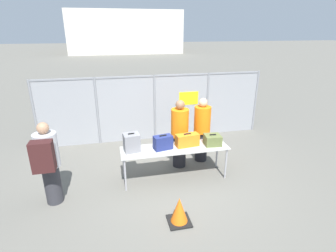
{
  "coord_description": "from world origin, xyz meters",
  "views": [
    {
      "loc": [
        -1.27,
        -4.91,
        3.22
      ],
      "look_at": [
        0.01,
        0.73,
        1.05
      ],
      "focal_mm": 28.0,
      "sensor_mm": 36.0,
      "label": 1
    }
  ],
  "objects_px": {
    "inspection_table": "(175,150)",
    "suitcase_grey": "(132,143)",
    "traveler_hooded": "(48,162)",
    "utility_trailer": "(159,106)",
    "security_worker_near": "(180,133)",
    "security_worker_far": "(202,129)",
    "suitcase_navy": "(163,142)",
    "traffic_cone": "(179,211)",
    "suitcase_orange": "(187,140)",
    "suitcase_olive": "(212,140)"
  },
  "relations": [
    {
      "from": "suitcase_grey",
      "to": "utility_trailer",
      "type": "distance_m",
      "value": 4.68
    },
    {
      "from": "suitcase_grey",
      "to": "security_worker_far",
      "type": "bearing_deg",
      "value": 20.01
    },
    {
      "from": "security_worker_far",
      "to": "inspection_table",
      "type": "bearing_deg",
      "value": 55.93
    },
    {
      "from": "inspection_table",
      "to": "utility_trailer",
      "type": "xyz_separation_m",
      "value": [
        0.52,
        4.47,
        -0.3
      ]
    },
    {
      "from": "suitcase_grey",
      "to": "utility_trailer",
      "type": "height_order",
      "value": "suitcase_grey"
    },
    {
      "from": "suitcase_orange",
      "to": "security_worker_near",
      "type": "bearing_deg",
      "value": 94.4
    },
    {
      "from": "suitcase_navy",
      "to": "suitcase_orange",
      "type": "bearing_deg",
      "value": 3.8
    },
    {
      "from": "suitcase_navy",
      "to": "traffic_cone",
      "type": "relative_size",
      "value": 0.86
    },
    {
      "from": "inspection_table",
      "to": "suitcase_olive",
      "type": "distance_m",
      "value": 0.88
    },
    {
      "from": "suitcase_navy",
      "to": "security_worker_far",
      "type": "relative_size",
      "value": 0.26
    },
    {
      "from": "security_worker_far",
      "to": "utility_trailer",
      "type": "distance_m",
      "value": 3.81
    },
    {
      "from": "suitcase_navy",
      "to": "security_worker_near",
      "type": "bearing_deg",
      "value": 45.97
    },
    {
      "from": "security_worker_near",
      "to": "traffic_cone",
      "type": "xyz_separation_m",
      "value": [
        -0.53,
        -1.97,
        -0.64
      ]
    },
    {
      "from": "suitcase_olive",
      "to": "traffic_cone",
      "type": "height_order",
      "value": "suitcase_olive"
    },
    {
      "from": "inspection_table",
      "to": "traveler_hooded",
      "type": "height_order",
      "value": "traveler_hooded"
    },
    {
      "from": "traveler_hooded",
      "to": "utility_trailer",
      "type": "height_order",
      "value": "traveler_hooded"
    },
    {
      "from": "inspection_table",
      "to": "utility_trailer",
      "type": "height_order",
      "value": "inspection_table"
    },
    {
      "from": "traveler_hooded",
      "to": "traffic_cone",
      "type": "height_order",
      "value": "traveler_hooded"
    },
    {
      "from": "suitcase_navy",
      "to": "traveler_hooded",
      "type": "bearing_deg",
      "value": -170.41
    },
    {
      "from": "traveler_hooded",
      "to": "security_worker_far",
      "type": "bearing_deg",
      "value": 6.15
    },
    {
      "from": "suitcase_navy",
      "to": "suitcase_orange",
      "type": "xyz_separation_m",
      "value": [
        0.56,
        0.04,
        -0.01
      ]
    },
    {
      "from": "suitcase_grey",
      "to": "security_worker_near",
      "type": "height_order",
      "value": "security_worker_near"
    },
    {
      "from": "suitcase_grey",
      "to": "suitcase_orange",
      "type": "relative_size",
      "value": 0.77
    },
    {
      "from": "suitcase_grey",
      "to": "suitcase_navy",
      "type": "bearing_deg",
      "value": -4.38
    },
    {
      "from": "security_worker_near",
      "to": "security_worker_far",
      "type": "height_order",
      "value": "security_worker_near"
    },
    {
      "from": "inspection_table",
      "to": "security_worker_far",
      "type": "distance_m",
      "value": 1.14
    },
    {
      "from": "suitcase_navy",
      "to": "suitcase_orange",
      "type": "distance_m",
      "value": 0.56
    },
    {
      "from": "traveler_hooded",
      "to": "utility_trailer",
      "type": "xyz_separation_m",
      "value": [
        3.03,
        4.85,
        -0.51
      ]
    },
    {
      "from": "suitcase_olive",
      "to": "traffic_cone",
      "type": "bearing_deg",
      "value": -129.01
    },
    {
      "from": "inspection_table",
      "to": "security_worker_near",
      "type": "relative_size",
      "value": 1.4
    },
    {
      "from": "suitcase_grey",
      "to": "suitcase_orange",
      "type": "distance_m",
      "value": 1.22
    },
    {
      "from": "inspection_table",
      "to": "traveler_hooded",
      "type": "relative_size",
      "value": 1.42
    },
    {
      "from": "utility_trailer",
      "to": "security_worker_far",
      "type": "bearing_deg",
      "value": -84.57
    },
    {
      "from": "suitcase_navy",
      "to": "security_worker_far",
      "type": "bearing_deg",
      "value": 31.86
    },
    {
      "from": "inspection_table",
      "to": "suitcase_grey",
      "type": "height_order",
      "value": "suitcase_grey"
    },
    {
      "from": "inspection_table",
      "to": "suitcase_grey",
      "type": "relative_size",
      "value": 5.74
    },
    {
      "from": "inspection_table",
      "to": "security_worker_near",
      "type": "bearing_deg",
      "value": 64.7
    },
    {
      "from": "inspection_table",
      "to": "suitcase_orange",
      "type": "xyz_separation_m",
      "value": [
        0.29,
        0.04,
        0.19
      ]
    },
    {
      "from": "suitcase_navy",
      "to": "traffic_cone",
      "type": "distance_m",
      "value": 1.59
    },
    {
      "from": "suitcase_olive",
      "to": "security_worker_near",
      "type": "relative_size",
      "value": 0.22
    },
    {
      "from": "traveler_hooded",
      "to": "utility_trailer",
      "type": "relative_size",
      "value": 0.42
    },
    {
      "from": "security_worker_near",
      "to": "suitcase_navy",
      "type": "bearing_deg",
      "value": 29.77
    },
    {
      "from": "inspection_table",
      "to": "security_worker_near",
      "type": "xyz_separation_m",
      "value": [
        0.25,
        0.54,
        0.16
      ]
    },
    {
      "from": "security_worker_far",
      "to": "suitcase_grey",
      "type": "bearing_deg",
      "value": 36.97
    },
    {
      "from": "suitcase_orange",
      "to": "utility_trailer",
      "type": "bearing_deg",
      "value": 87.07
    },
    {
      "from": "security_worker_near",
      "to": "utility_trailer",
      "type": "distance_m",
      "value": 3.97
    },
    {
      "from": "suitcase_olive",
      "to": "security_worker_far",
      "type": "height_order",
      "value": "security_worker_far"
    },
    {
      "from": "suitcase_orange",
      "to": "traveler_hooded",
      "type": "xyz_separation_m",
      "value": [
        -2.8,
        -0.42,
        0.02
      ]
    },
    {
      "from": "suitcase_olive",
      "to": "security_worker_near",
      "type": "xyz_separation_m",
      "value": [
        -0.61,
        0.56,
        -0.01
      ]
    },
    {
      "from": "suitcase_orange",
      "to": "traffic_cone",
      "type": "bearing_deg",
      "value": -111.16
    }
  ]
}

